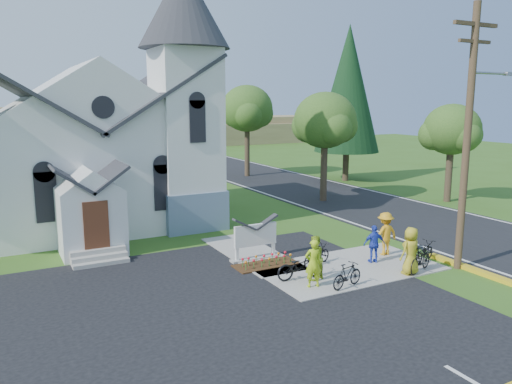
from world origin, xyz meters
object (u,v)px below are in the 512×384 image
cyclist_1 (314,258)px  bike_1 (347,275)px  cyclist_0 (313,263)px  bike_0 (300,266)px  bike_3 (421,259)px  cyclist_4 (411,251)px  utility_pole (469,130)px  bike_4 (424,252)px  cyclist_3 (385,234)px  cyclist_2 (374,244)px  bike_2 (317,255)px  church_sign (255,235)px

cyclist_1 → bike_1: bearing=98.2°
cyclist_0 → bike_0: cyclist_0 is taller
bike_3 → cyclist_4: bearing=69.9°
utility_pole → bike_4: utility_pole is taller
cyclist_1 → utility_pole: bearing=148.0°
cyclist_3 → cyclist_2: bearing=30.5°
utility_pole → cyclist_2: utility_pole is taller
cyclist_0 → bike_4: cyclist_0 is taller
cyclist_0 → bike_4: (5.53, 0.15, -0.44)m
bike_4 → cyclist_3: bearing=4.1°
bike_2 → cyclist_4: 3.58m
bike_3 → bike_4: bearing=-72.9°
bike_0 → cyclist_3: (4.76, 0.81, 0.42)m
cyclist_1 → cyclist_3: size_ratio=0.90×
church_sign → bike_1: bearing=-73.6°
church_sign → bike_2: (1.75, -1.89, -0.56)m
bike_0 → bike_3: 4.71m
cyclist_1 → cyclist_3: 4.50m
cyclist_3 → cyclist_4: 2.44m
utility_pole → bike_0: size_ratio=5.32×
bike_3 → cyclist_2: bearing=5.5°
cyclist_4 → bike_1: bearing=-4.9°
church_sign → cyclist_4: size_ratio=1.22×
bike_0 → cyclist_4: (3.93, -1.48, 0.41)m
bike_0 → cyclist_3: 4.85m
bike_0 → cyclist_4: cyclist_4 is taller
church_sign → bike_4: bearing=-31.9°
church_sign → bike_1: church_sign is taller
bike_0 → cyclist_0: bearing=-177.4°
bike_1 → cyclist_4: size_ratio=0.82×
bike_4 → bike_0: bearing=60.9°
bike_4 → cyclist_4: bearing=94.7°
church_sign → bike_0: size_ratio=1.17×
bike_1 → cyclist_3: cyclist_3 is taller
bike_2 → bike_0: bearing=106.9°
bike_3 → cyclist_4: (-0.54, 0.00, 0.40)m
church_sign → bike_0: 2.97m
utility_pole → bike_2: 7.45m
bike_1 → bike_3: bearing=-102.9°
cyclist_1 → bike_3: cyclist_1 is taller
cyclist_4 → church_sign: bearing=-50.9°
utility_pole → bike_1: size_ratio=6.69×
cyclist_1 → bike_4: (5.10, -0.41, -0.41)m
cyclist_0 → bike_0: bearing=-80.0°
cyclist_0 → cyclist_1: cyclist_0 is taller
cyclist_2 → bike_2: cyclist_2 is taller
cyclist_0 → bike_0: 0.93m
bike_1 → bike_4: bike_1 is taller
cyclist_0 → bike_1: 1.26m
bike_1 → bike_2: size_ratio=0.93×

